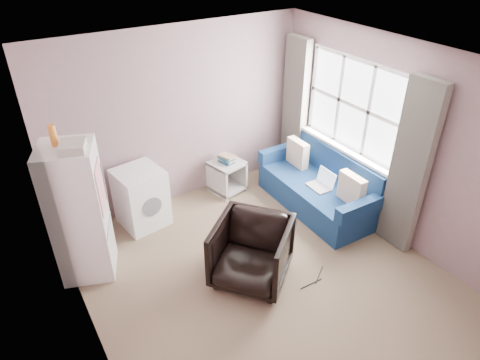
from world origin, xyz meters
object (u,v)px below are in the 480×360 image
at_px(armchair, 251,250).
at_px(sofa, 321,187).
at_px(side_table, 227,174).
at_px(washing_machine, 141,196).
at_px(fridge, 79,212).

height_order(armchair, sofa, same).
bearing_deg(sofa, side_table, 133.62).
height_order(armchair, washing_machine, armchair).
bearing_deg(fridge, side_table, 36.38).
height_order(armchair, side_table, armchair).
height_order(washing_machine, sofa, sofa).
xyz_separation_m(armchair, side_table, (0.71, 1.76, -0.13)).
bearing_deg(armchair, washing_machine, 162.51).
distance_m(fridge, side_table, 2.41).
bearing_deg(armchair, fridge, -165.49).
height_order(fridge, side_table, fridge).
bearing_deg(side_table, fridge, -164.41).
xyz_separation_m(armchair, sofa, (1.67, 0.71, -0.11)).
bearing_deg(washing_machine, armchair, -76.41).
bearing_deg(washing_machine, side_table, -4.59).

